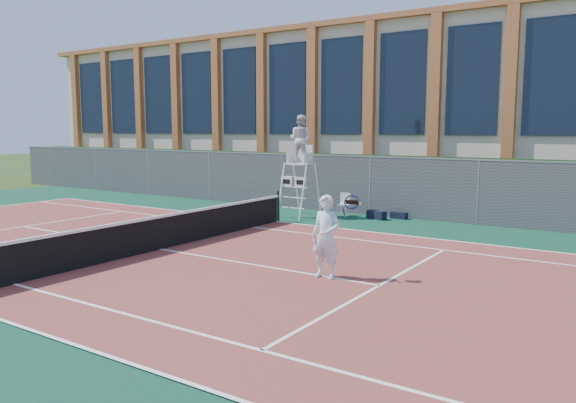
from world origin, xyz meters
The scene contains 12 objects.
ground centered at (0.00, 0.00, 0.00)m, with size 120.00×120.00×0.00m, color #233814.
apron centered at (0.00, 1.00, 0.01)m, with size 36.00×20.00×0.01m, color #0C3828.
tennis_court centered at (0.00, 0.00, 0.02)m, with size 23.77×10.97×0.02m, color brown.
tennis_net centered at (0.00, 0.00, 0.54)m, with size 0.10×11.30×1.10m.
fence centered at (0.00, 8.80, 1.10)m, with size 40.00×0.06×2.20m, color #595E60, non-canonical shape.
hedge centered at (0.00, 10.00, 1.10)m, with size 40.00×1.40×2.20m, color black.
building centered at (0.00, 17.95, 4.15)m, with size 45.00×10.60×8.22m.
umpire_chair centered at (0.00, 7.05, 2.78)m, with size 1.06×1.63×3.80m.
plastic_chair centered at (1.31, 8.06, 0.52)m, with size 0.43×0.43×0.87m.
sports_bag_near centered at (2.64, 8.04, 0.16)m, with size 0.73×0.29×0.31m, color black.
sports_bag_far centered at (3.28, 8.57, 0.13)m, with size 0.60×0.26×0.24m, color black.
tennis_player centered at (5.16, -0.07, 0.94)m, with size 1.01×0.69×1.82m.
Camera 1 is at (11.05, -10.43, 3.24)m, focal length 35.00 mm.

